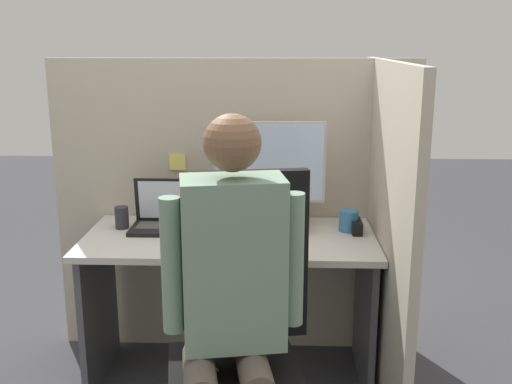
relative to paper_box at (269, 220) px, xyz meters
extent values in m
cube|color=#B7AD99|center=(-0.18, 0.21, -0.01)|extent=(1.85, 0.04, 1.52)
cube|color=#F4EA66|center=(-0.47, 0.19, 0.24)|extent=(0.08, 0.01, 0.08)
cube|color=#B7AD99|center=(0.52, -0.19, -0.01)|extent=(0.04, 1.25, 1.52)
cube|color=beige|center=(-0.18, -0.12, -0.06)|extent=(1.35, 0.63, 0.03)
cube|color=#4C4C51|center=(-0.82, -0.12, -0.42)|extent=(0.03, 0.53, 0.70)
cube|color=#4C4C51|center=(0.46, -0.12, -0.42)|extent=(0.03, 0.53, 0.70)
cube|color=orange|center=(0.00, 0.00, 0.00)|extent=(0.34, 0.22, 0.08)
cylinder|color=#B2B2B7|center=(0.00, 0.00, 0.05)|extent=(0.18, 0.18, 0.01)
cylinder|color=#B2B2B7|center=(0.00, 0.00, 0.08)|extent=(0.04, 0.04, 0.05)
cube|color=#B2B2B7|center=(0.00, 0.00, 0.28)|extent=(0.53, 0.02, 0.38)
cube|color=silver|center=(0.00, -0.01, 0.28)|extent=(0.50, 0.00, 0.36)
cube|color=black|center=(-0.49, -0.06, -0.03)|extent=(0.33, 0.21, 0.02)
cube|color=#424242|center=(-0.49, -0.04, -0.02)|extent=(0.28, 0.12, 0.00)
cube|color=black|center=(-0.49, 0.04, 0.09)|extent=(0.33, 0.03, 0.21)
cube|color=silver|center=(-0.49, 0.03, 0.09)|extent=(0.29, 0.02, 0.19)
ellipsoid|color=black|center=(-0.24, -0.22, -0.02)|extent=(0.07, 0.05, 0.04)
cube|color=black|center=(0.41, -0.05, -0.01)|extent=(0.05, 0.13, 0.06)
cone|color=orange|center=(-0.26, -0.32, -0.02)|extent=(0.04, 0.12, 0.04)
cylinder|color=green|center=(-0.26, -0.25, -0.02)|extent=(0.02, 0.02, 0.02)
cube|color=black|center=(-0.11, -0.88, -0.32)|extent=(0.53, 0.53, 0.07)
cube|color=black|center=(-0.06, -0.62, 0.04)|extent=(0.44, 0.12, 0.66)
cylinder|color=brown|center=(-0.21, -0.99, -0.23)|extent=(0.16, 0.30, 0.11)
cylinder|color=brown|center=(-0.04, -0.96, -0.23)|extent=(0.16, 0.30, 0.11)
cube|color=gray|center=(-0.11, -0.88, 0.12)|extent=(0.37, 0.26, 0.58)
sphere|color=brown|center=(-0.11, -0.88, 0.52)|extent=(0.19, 0.19, 0.19)
cylinder|color=gray|center=(-0.31, -0.91, 0.12)|extent=(0.07, 0.07, 0.47)
cylinder|color=gray|center=(0.10, -0.84, 0.12)|extent=(0.07, 0.07, 0.47)
cylinder|color=teal|center=(0.38, -0.03, 0.01)|extent=(0.09, 0.09, 0.10)
cylinder|color=#28282D|center=(-0.71, -0.03, 0.01)|extent=(0.07, 0.07, 0.11)
camera|label=1|loc=(0.04, -2.75, 0.84)|focal=42.00mm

